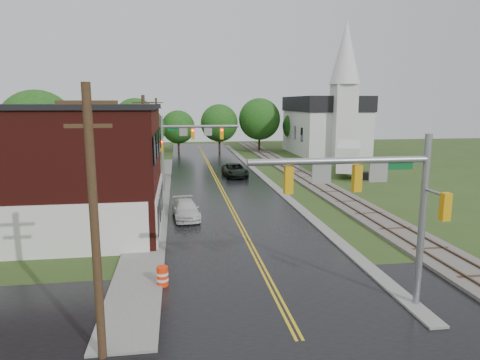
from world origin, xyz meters
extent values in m
plane|color=#30451A|center=(0.00, 0.00, 0.00)|extent=(160.00, 160.00, 0.00)
cube|color=black|center=(0.00, 30.00, 0.00)|extent=(10.00, 90.00, 0.02)
cube|color=black|center=(0.00, 2.00, 0.00)|extent=(60.00, 9.00, 0.02)
cube|color=gray|center=(5.40, 35.00, 0.00)|extent=(0.80, 70.00, 0.12)
cube|color=gray|center=(-6.20, 25.00, 0.00)|extent=(2.40, 50.00, 0.12)
cube|color=#4B1410|center=(-12.50, 15.00, 4.00)|extent=(14.00, 10.00, 8.00)
cube|color=silver|center=(-5.45, 15.00, 1.50)|extent=(0.10, 9.50, 3.00)
cube|color=black|center=(-12.50, 15.00, 8.15)|extent=(14.30, 10.30, 0.30)
cube|color=tan|center=(-11.00, 26.00, 3.20)|extent=(8.00, 7.00, 6.40)
cube|color=#3F0F0C|center=(-10.00, 35.00, 2.20)|extent=(7.00, 6.00, 4.40)
cube|color=silver|center=(20.00, 55.00, 3.50)|extent=(10.00, 16.00, 7.00)
cube|color=black|center=(20.00, 55.00, 8.20)|extent=(10.40, 16.40, 2.40)
cube|color=silver|center=(20.00, 47.00, 5.50)|extent=(3.20, 3.20, 11.00)
cone|color=silver|center=(20.00, 47.00, 15.50)|extent=(4.40, 4.40, 9.00)
cube|color=#59544C|center=(10.00, 35.00, 0.10)|extent=(3.20, 80.00, 0.20)
cube|color=#4C3828|center=(9.28, 35.00, 0.24)|extent=(0.10, 80.00, 0.12)
cube|color=#4C3828|center=(10.72, 35.00, 0.24)|extent=(0.10, 80.00, 0.12)
cylinder|color=gray|center=(5.60, 2.00, 3.60)|extent=(0.28, 0.28, 7.20)
cylinder|color=gray|center=(2.00, 2.00, 6.20)|extent=(7.20, 0.26, 0.26)
cube|color=orange|center=(2.72, 2.00, 5.50)|extent=(0.32, 0.30, 1.05)
cube|color=orange|center=(-0.02, 2.00, 5.50)|extent=(0.32, 0.30, 1.05)
cube|color=gray|center=(3.58, 2.00, 5.70)|extent=(0.75, 0.06, 0.75)
cube|color=gray|center=(1.28, 2.00, 5.70)|extent=(0.75, 0.06, 0.75)
cube|color=#0C5926|center=(4.30, 2.00, 5.95)|extent=(1.40, 0.04, 0.30)
cylinder|color=gray|center=(-5.60, 27.00, 3.60)|extent=(0.28, 0.28, 7.20)
cylinder|color=gray|center=(-2.00, 27.00, 6.20)|extent=(7.20, 0.26, 0.26)
cube|color=orange|center=(-2.72, 27.00, 5.50)|extent=(0.32, 0.30, 1.05)
cube|color=orange|center=(0.02, 27.00, 5.50)|extent=(0.32, 0.30, 1.05)
cube|color=gray|center=(-3.58, 27.00, 5.70)|extent=(0.75, 0.06, 0.75)
cube|color=gray|center=(-1.28, 27.00, 5.70)|extent=(0.75, 0.06, 0.75)
cube|color=#0C5926|center=(-4.30, 27.00, 5.95)|extent=(1.40, 0.04, 0.30)
sphere|color=#FF0C0C|center=(-2.72, 26.82, 5.83)|extent=(0.20, 0.20, 0.20)
cylinder|color=#382616|center=(-6.80, 0.00, 4.50)|extent=(0.28, 0.28, 9.00)
cube|color=#382616|center=(-6.80, 0.00, 8.40)|extent=(1.80, 0.12, 0.12)
cube|color=#382616|center=(-6.80, 0.00, 7.70)|extent=(1.40, 0.12, 0.12)
cylinder|color=#382616|center=(-6.80, 22.00, 4.50)|extent=(0.28, 0.28, 9.00)
cube|color=#382616|center=(-6.80, 22.00, 8.40)|extent=(1.80, 0.12, 0.12)
cube|color=#382616|center=(-6.80, 22.00, 7.70)|extent=(1.40, 0.12, 0.12)
cylinder|color=#382616|center=(-6.80, 44.00, 4.50)|extent=(0.28, 0.28, 9.00)
cube|color=#382616|center=(-6.80, 44.00, 8.40)|extent=(1.80, 0.12, 0.12)
cube|color=#382616|center=(-6.80, 44.00, 7.70)|extent=(1.40, 0.12, 0.12)
cylinder|color=black|center=(-18.00, 32.00, 1.71)|extent=(0.36, 0.36, 3.42)
sphere|color=#194212|center=(-18.00, 32.00, 5.89)|extent=(7.60, 7.60, 7.60)
sphere|color=#194212|center=(-17.40, 31.60, 5.23)|extent=(5.32, 5.32, 5.32)
cylinder|color=black|center=(-14.00, 40.00, 1.35)|extent=(0.36, 0.36, 2.70)
sphere|color=#194212|center=(-14.00, 40.00, 4.65)|extent=(6.00, 6.00, 6.00)
sphere|color=#194212|center=(-13.40, 39.60, 4.12)|extent=(4.20, 4.20, 4.20)
cylinder|color=black|center=(-9.00, 46.00, 1.44)|extent=(0.36, 0.36, 2.88)
sphere|color=#194212|center=(-9.00, 46.00, 4.96)|extent=(6.40, 6.40, 6.40)
sphere|color=#194212|center=(-8.40, 45.60, 4.40)|extent=(4.48, 4.48, 4.48)
imported|color=black|center=(2.26, 34.39, 0.75)|extent=(2.71, 5.50, 1.50)
imported|color=white|center=(-3.68, 17.26, 0.65)|extent=(2.19, 4.60, 1.29)
cube|color=black|center=(16.09, 30.81, 0.40)|extent=(2.14, 1.82, 0.80)
cylinder|color=gray|center=(16.09, 37.79, 0.40)|extent=(0.16, 0.16, 0.80)
cube|color=silver|center=(16.09, 35.00, 2.19)|extent=(6.61, 11.21, 2.79)
cylinder|color=#FF330B|center=(-5.00, 5.46, 0.47)|extent=(0.68, 0.68, 0.95)
camera|label=1|loc=(-4.14, -13.50, 8.39)|focal=32.00mm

